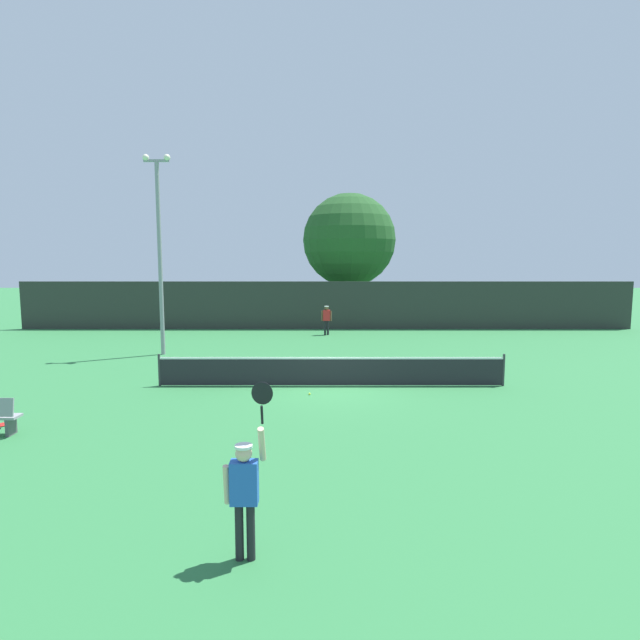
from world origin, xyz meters
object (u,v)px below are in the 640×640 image
spare_racket (4,425)px  light_pole (161,243)px  player_receiving (328,317)px  large_tree (351,240)px  parked_car_near (292,304)px  player_serving (246,484)px  tennis_ball (311,394)px

spare_racket → light_pole: light_pole is taller
player_receiving → large_tree: (1.60, 6.43, 4.47)m
large_tree → parked_car_near: large_tree is taller
player_serving → player_receiving: 21.77m
spare_racket → large_tree: size_ratio=0.06×
player_receiving → large_tree: size_ratio=0.19×
player_serving → tennis_ball: bearing=85.4°
player_receiving → tennis_ball: bearing=86.9°
player_serving → parked_car_near: 32.95m
large_tree → parked_car_near: bearing=131.7°
tennis_ball → spare_racket: 8.27m
player_receiving → spare_racket: player_receiving is taller
parked_car_near → tennis_ball: bearing=-84.0°
player_serving → player_receiving: size_ratio=1.55×
large_tree → tennis_ball: bearing=-96.8°
player_receiving → light_pole: (-7.30, -5.96, 3.89)m
player_receiving → parked_car_near: parked_car_near is taller
player_receiving → player_serving: bearing=86.3°
player_receiving → large_tree: bearing=-104.0°
parked_car_near → player_serving: bearing=-86.5°
spare_racket → parked_car_near: (5.75, 27.07, 0.76)m
large_tree → player_serving: bearing=-96.1°
parked_car_near → spare_racket: bearing=-100.7°
tennis_ball → parked_car_near: bearing=94.7°
light_pole → player_serving: bearing=-69.4°
player_serving → spare_racket: player_serving is taller
player_receiving → spare_racket: 17.98m
light_pole → large_tree: (8.90, 12.40, 0.58)m
tennis_ball → light_pole: (-6.62, 6.92, 4.84)m
light_pole → parked_car_near: 18.26m
light_pole → spare_racket: bearing=-96.3°
light_pole → large_tree: 15.27m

